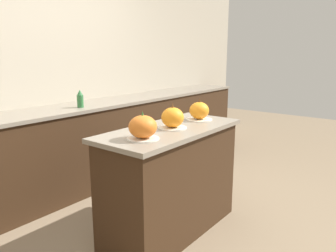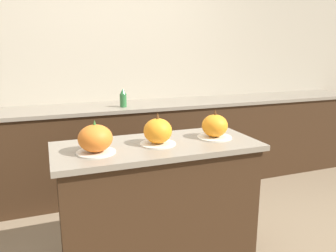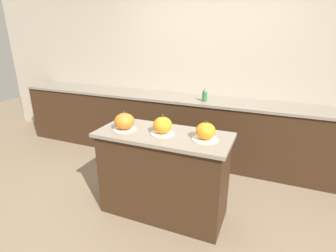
% 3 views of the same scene
% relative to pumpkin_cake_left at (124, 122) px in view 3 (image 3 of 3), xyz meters
% --- Properties ---
extents(ground_plane, '(12.00, 12.00, 0.00)m').
position_rel_pumpkin_cake_left_xyz_m(ground_plane, '(0.39, 0.05, -0.98)').
color(ground_plane, '#847056').
extents(wall_back, '(8.00, 0.06, 2.50)m').
position_rel_pumpkin_cake_left_xyz_m(wall_back, '(0.39, 1.73, 0.27)').
color(wall_back, '#B2A893').
rests_on(wall_back, ground_plane).
extents(kitchen_island, '(1.30, 0.57, 0.89)m').
position_rel_pumpkin_cake_left_xyz_m(kitchen_island, '(0.39, 0.05, -0.53)').
color(kitchen_island, '#382314').
rests_on(kitchen_island, ground_plane).
extents(back_counter, '(6.00, 0.60, 0.93)m').
position_rel_pumpkin_cake_left_xyz_m(back_counter, '(0.39, 1.40, -0.51)').
color(back_counter, '#382314').
rests_on(back_counter, ground_plane).
extents(pumpkin_cake_left, '(0.23, 0.23, 0.20)m').
position_rel_pumpkin_cake_left_xyz_m(pumpkin_cake_left, '(0.00, 0.00, 0.00)').
color(pumpkin_cake_left, silver).
rests_on(pumpkin_cake_left, kitchen_island).
extents(pumpkin_cake_center, '(0.23, 0.23, 0.21)m').
position_rel_pumpkin_cake_left_xyz_m(pumpkin_cake_center, '(0.39, 0.04, -0.00)').
color(pumpkin_cake_center, silver).
rests_on(pumpkin_cake_center, kitchen_island).
extents(pumpkin_cake_right, '(0.24, 0.24, 0.20)m').
position_rel_pumpkin_cake_left_xyz_m(pumpkin_cake_right, '(0.80, 0.06, -0.00)').
color(pumpkin_cake_right, silver).
rests_on(pumpkin_cake_right, kitchen_island).
extents(bottle_tall, '(0.07, 0.07, 0.18)m').
position_rel_pumpkin_cake_left_xyz_m(bottle_tall, '(0.46, 1.28, 0.04)').
color(bottle_tall, '#2D6B38').
rests_on(bottle_tall, back_counter).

